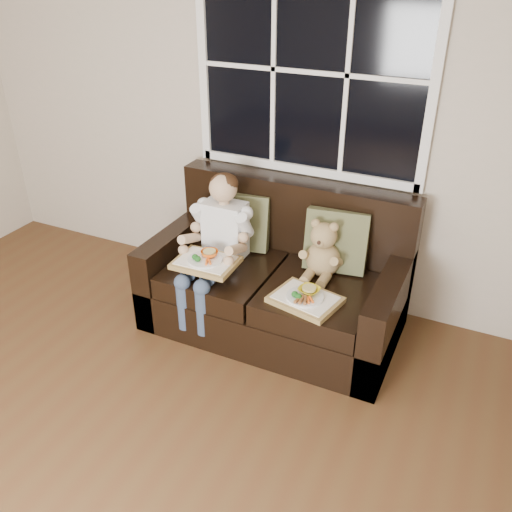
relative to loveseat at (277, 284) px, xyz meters
The scene contains 8 objects.
window_back 1.42m from the loveseat, 90.00° to the left, with size 1.62×0.04×1.37m.
loveseat is the anchor object (origin of this frame).
pillow_left 0.51m from the loveseat, 156.36° to the left, with size 0.42×0.25×0.41m.
pillow_right 0.52m from the loveseat, 23.59° to the left, with size 0.43×0.24×0.42m.
child 0.54m from the loveseat, 162.45° to the right, with size 0.42×0.61×0.94m.
teddy_bear 0.43m from the loveseat, ahead, with size 0.23×0.30×0.41m.
tray_left 0.56m from the loveseat, 138.58° to the right, with size 0.40×0.31×0.09m.
tray_right 0.48m from the loveseat, 44.79° to the right, with size 0.46×0.38×0.09m.
Camera 1 is at (1.79, -0.91, 2.33)m, focal length 38.00 mm.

